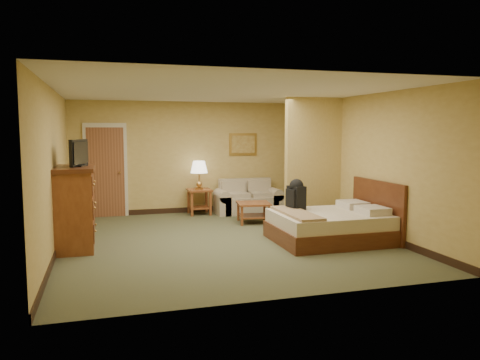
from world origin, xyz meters
name	(u,v)px	position (x,y,z in m)	size (l,w,h in m)	color
floor	(223,240)	(0.00, 0.00, 0.00)	(6.00, 6.00, 0.00)	#4D4F33
ceiling	(223,91)	(0.00, 0.00, 2.60)	(6.00, 6.00, 0.00)	white
back_wall	(192,158)	(0.00, 3.00, 1.30)	(5.50, 0.02, 2.60)	tan
left_wall	(54,171)	(-2.75, 0.00, 1.30)	(0.02, 6.00, 2.60)	tan
right_wall	(363,164)	(2.75, 0.00, 1.30)	(0.02, 6.00, 2.60)	tan
partition	(313,161)	(2.15, 0.93, 1.30)	(1.20, 0.15, 2.60)	tan
door	(106,171)	(-1.95, 2.96, 1.03)	(0.94, 0.16, 2.10)	beige
baseboard	(192,210)	(0.00, 2.99, 0.06)	(5.50, 0.02, 0.12)	black
loveseat	(248,202)	(1.26, 2.57, 0.26)	(1.56, 0.73, 0.79)	tan
side_table	(199,198)	(0.11, 2.65, 0.39)	(0.53, 0.53, 0.59)	brown
table_lamp	(199,168)	(0.11, 2.65, 1.08)	(0.39, 0.39, 0.65)	#B48242
coffee_table	(254,208)	(1.00, 1.36, 0.31)	(0.76, 0.76, 0.43)	brown
wall_picture	(243,144)	(1.26, 2.97, 1.60)	(0.69, 0.04, 0.53)	#B78E3F
dresser	(74,207)	(-2.48, 0.16, 0.68)	(0.66, 1.26, 1.35)	brown
tv	(79,154)	(-2.38, 0.16, 1.56)	(0.26, 0.70, 0.44)	black
bed	(333,225)	(1.82, -0.60, 0.29)	(1.94, 1.61, 1.04)	#4A2111
backpack	(296,193)	(1.33, -0.14, 0.80)	(0.28, 0.36, 0.55)	black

